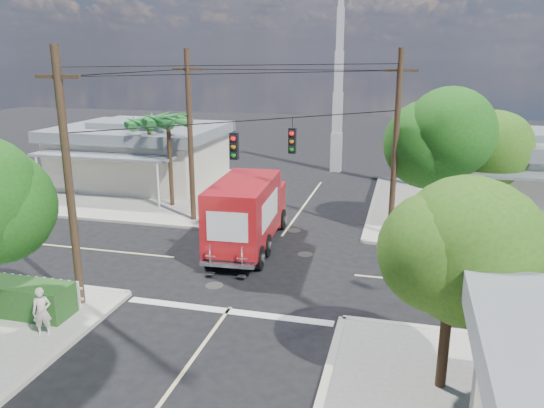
% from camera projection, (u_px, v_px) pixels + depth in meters
% --- Properties ---
extents(ground, '(120.00, 120.00, 0.00)m').
position_uv_depth(ground, '(260.00, 266.00, 22.60)').
color(ground, black).
rests_on(ground, ground).
extents(sidewalk_ne, '(14.12, 14.12, 0.14)m').
position_uv_depth(sidewalk_ne, '(496.00, 212.00, 30.13)').
color(sidewalk_ne, gray).
rests_on(sidewalk_ne, ground).
extents(sidewalk_nw, '(14.12, 14.12, 0.14)m').
position_uv_depth(sidewalk_nw, '(147.00, 189.00, 35.33)').
color(sidewalk_nw, gray).
rests_on(sidewalk_nw, ground).
extents(road_markings, '(32.00, 32.00, 0.01)m').
position_uv_depth(road_markings, '(251.00, 279.00, 21.22)').
color(road_markings, beige).
rests_on(road_markings, ground).
extents(building_ne, '(11.80, 10.20, 4.50)m').
position_uv_depth(building_ne, '(528.00, 171.00, 30.15)').
color(building_ne, beige).
rests_on(building_ne, sidewalk_ne).
extents(building_nw, '(10.80, 10.20, 4.30)m').
position_uv_depth(building_nw, '(141.00, 152.00, 36.49)').
color(building_nw, beige).
rests_on(building_nw, sidewalk_nw).
extents(radio_tower, '(0.80, 0.80, 17.00)m').
position_uv_depth(radio_tower, '(338.00, 97.00, 39.61)').
color(radio_tower, silver).
rests_on(radio_tower, ground).
extents(tree_ne_front, '(4.21, 4.14, 6.66)m').
position_uv_depth(tree_ne_front, '(439.00, 138.00, 25.90)').
color(tree_ne_front, '#422D1C').
rests_on(tree_ne_front, sidewalk_ne).
extents(tree_ne_back, '(3.77, 3.66, 5.82)m').
position_uv_depth(tree_ne_back, '(488.00, 145.00, 27.48)').
color(tree_ne_back, '#422D1C').
rests_on(tree_ne_back, sidewalk_ne).
extents(tree_se, '(3.67, 3.54, 5.62)m').
position_uv_depth(tree_se, '(454.00, 249.00, 13.08)').
color(tree_se, '#422D1C').
rests_on(tree_se, sidewalk_se).
extents(palm_nw_front, '(3.01, 3.08, 5.59)m').
position_uv_depth(palm_nw_front, '(168.00, 122.00, 30.03)').
color(palm_nw_front, '#422D1C').
rests_on(palm_nw_front, sidewalk_nw).
extents(palm_nw_back, '(3.01, 3.08, 5.19)m').
position_uv_depth(palm_nw_back, '(149.00, 124.00, 32.00)').
color(palm_nw_back, '#422D1C').
rests_on(palm_nw_back, sidewalk_nw).
extents(utility_poles, '(12.00, 10.68, 9.00)m').
position_uv_depth(utility_poles, '(235.00, 150.00, 23.21)').
color(utility_poles, '#473321').
rests_on(utility_poles, ground).
extents(picket_fence, '(5.94, 0.06, 1.00)m').
position_uv_depth(picket_fence, '(10.00, 285.00, 19.05)').
color(picket_fence, silver).
rests_on(picket_fence, sidewalk_sw).
extents(vending_boxes, '(1.90, 0.50, 1.10)m').
position_uv_depth(vending_boxes, '(418.00, 220.00, 26.64)').
color(vending_boxes, red).
rests_on(vending_boxes, sidewalk_ne).
extents(delivery_truck, '(2.86, 7.79, 3.31)m').
position_uv_depth(delivery_truck, '(248.00, 212.00, 24.42)').
color(delivery_truck, black).
rests_on(delivery_truck, ground).
extents(parked_car, '(5.92, 3.09, 1.59)m').
position_uv_depth(parked_car, '(526.00, 248.00, 22.38)').
color(parked_car, silver).
rests_on(parked_car, ground).
extents(pedestrian, '(0.68, 0.58, 1.57)m').
position_uv_depth(pedestrian, '(42.00, 312.00, 16.57)').
color(pedestrian, beige).
rests_on(pedestrian, sidewalk_sw).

